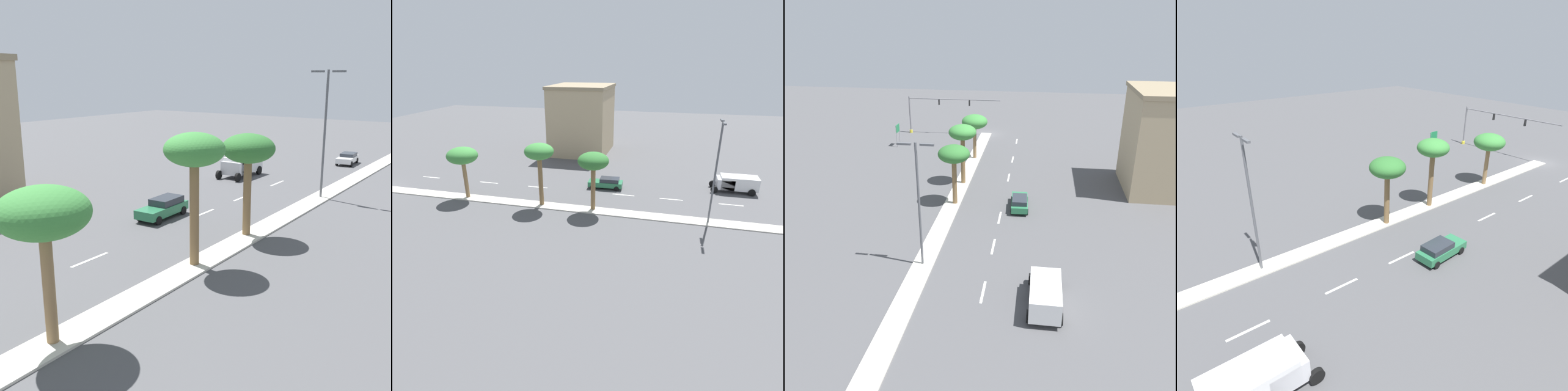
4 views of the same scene
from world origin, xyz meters
The scene contains 13 objects.
ground_plane centered at (0.00, 37.12, 0.00)m, with size 160.00×160.00×0.00m, color #4C4C4F.
median_curb centered at (0.00, 47.73, 0.06)m, with size 1.80×95.46×0.12m, color beige.
lane_stripe_trailing centered at (-5.59, 20.79, 0.01)m, with size 0.20×2.80×0.01m, color silver.
lane_stripe_inboard centered at (-5.59, 32.58, 0.01)m, with size 0.20×2.80×0.01m, color silver.
lane_stripe_outboard centered at (-5.59, 38.57, 0.01)m, with size 0.20×2.80×0.01m, color silver.
lane_stripe_rear centered at (-5.59, 45.56, 0.01)m, with size 0.20×2.80×0.01m, color silver.
palm_tree_mid centered at (-0.06, 13.69, 5.35)m, with size 3.65×3.65×6.35m.
palm_tree_leading centered at (-0.12, 23.56, 6.33)m, with size 3.33×3.33×7.39m.
palm_tree_near centered at (-0.29, 29.79, 5.69)m, with size 3.45×3.45×6.70m.
street_lamp_trailing centered at (0.04, 42.43, 6.34)m, with size 2.90×0.24×10.72m.
sedan_green_front centered at (-7.50, 29.98, 0.78)m, with size 2.06×4.63×1.47m.
sedan_white_far centered at (-3.37, 60.06, 0.71)m, with size 2.14×4.30×1.30m.
box_truck centered at (-10.28, 46.52, 1.21)m, with size 2.51×5.79×2.12m.
Camera 1 is at (14.48, 2.84, 10.44)m, focal length 44.34 mm.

